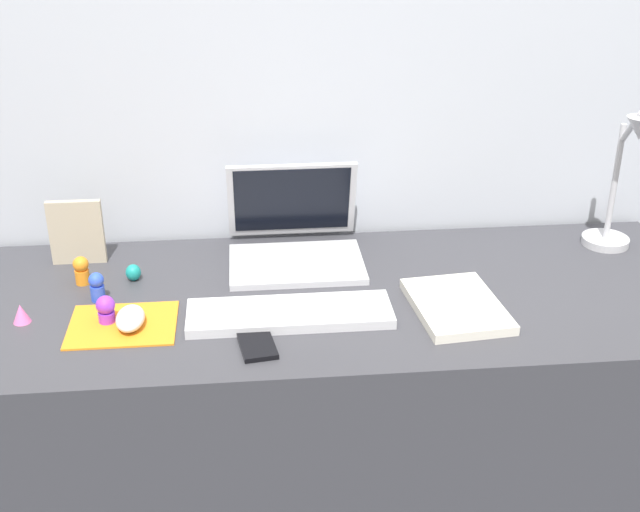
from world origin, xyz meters
name	(u,v)px	position (x,y,z in m)	size (l,w,h in m)	color
back_wall	(317,256)	(0.00, 0.35, 0.66)	(2.83, 0.05, 1.32)	#B2B7C1
desk	(331,435)	(0.00, 0.00, 0.37)	(1.63, 0.62, 0.74)	#38383D
laptop	(294,235)	(-0.07, 0.19, 0.79)	(0.30, 0.27, 0.21)	silver
keyboard	(290,314)	(-0.10, -0.09, 0.75)	(0.41, 0.13, 0.02)	silver
mousepad	(123,325)	(-0.43, -0.09, 0.74)	(0.21, 0.17, 0.00)	orange
mouse	(130,318)	(-0.41, -0.10, 0.76)	(0.06, 0.10, 0.03)	silver
cell_phone	(256,342)	(-0.17, -0.19, 0.74)	(0.06, 0.13, 0.01)	black
desk_lamp	(621,186)	(0.68, 0.15, 0.90)	(0.11, 0.16, 0.35)	#B7B7BC
notebook_pad	(457,306)	(0.24, -0.10, 0.75)	(0.17, 0.24, 0.02)	silver
picture_frame	(77,232)	(-0.56, 0.21, 0.81)	(0.12, 0.02, 0.15)	#B2A58C
toy_figurine_blue	(97,286)	(-0.49, 0.02, 0.77)	(0.03, 0.03, 0.06)	blue
toy_figurine_teal	(133,272)	(-0.43, 0.11, 0.76)	(0.03, 0.03, 0.04)	teal
toy_figurine_pink	(21,313)	(-0.63, -0.06, 0.76)	(0.04, 0.04, 0.04)	pink
toy_figurine_orange	(81,270)	(-0.53, 0.10, 0.77)	(0.03, 0.03, 0.06)	orange
toy_figurine_purple	(106,309)	(-0.46, -0.08, 0.77)	(0.04, 0.04, 0.06)	purple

